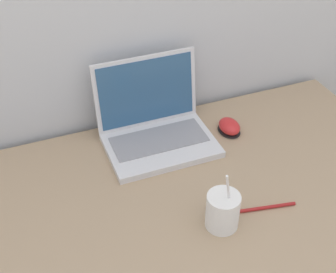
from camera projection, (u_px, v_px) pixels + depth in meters
laptop at (155, 125)px, 1.38m from camera, size 0.32×0.25×0.24m
drink_cup at (223, 210)px, 1.12m from camera, size 0.08×0.08×0.19m
computer_mouse at (229, 127)px, 1.44m from camera, size 0.07×0.09×0.04m
pen at (268, 207)px, 1.19m from camera, size 0.15×0.04×0.01m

